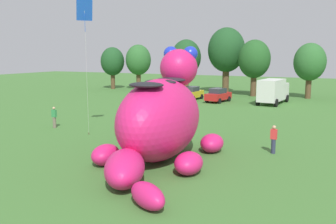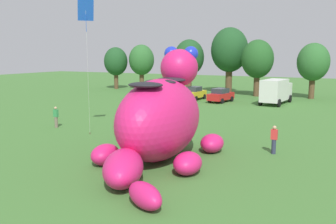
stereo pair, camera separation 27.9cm
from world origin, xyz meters
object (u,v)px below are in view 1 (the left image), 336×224
(tethered_flying_kite, at_px, (85,12))
(giant_inflatable_creature, at_px, (161,118))
(car_silver, at_px, (165,92))
(car_red, at_px, (218,95))
(spectator_near_inflatable, at_px, (274,140))
(spectator_mid_field, at_px, (54,117))
(box_truck, at_px, (273,90))
(car_yellow, at_px, (192,93))

(tethered_flying_kite, bearing_deg, giant_inflatable_creature, -22.38)
(car_silver, xyz_separation_m, car_red, (7.69, -0.57, 0.00))
(spectator_near_inflatable, relative_size, tethered_flying_kite, 0.18)
(spectator_mid_field, distance_m, tethered_flying_kite, 8.95)
(box_truck, height_order, spectator_near_inflatable, box_truck)
(giant_inflatable_creature, bearing_deg, car_silver, 115.82)
(car_silver, bearing_deg, box_truck, 2.68)
(tethered_flying_kite, bearing_deg, car_silver, 102.12)
(car_yellow, relative_size, car_red, 0.97)
(giant_inflatable_creature, bearing_deg, box_truck, 86.17)
(spectator_near_inflatable, bearing_deg, car_yellow, 122.85)
(car_yellow, height_order, spectator_mid_field, car_yellow)
(spectator_near_inflatable, xyz_separation_m, tethered_flying_kite, (-13.19, -0.66, 7.94))
(car_silver, xyz_separation_m, spectator_near_inflatable, (18.01, -21.78, -0.01))
(car_silver, height_order, spectator_near_inflatable, car_silver)
(giant_inflatable_creature, distance_m, tethered_flying_kite, 10.40)
(spectator_mid_field, bearing_deg, box_truck, 59.07)
(car_yellow, distance_m, car_red, 3.92)
(car_yellow, xyz_separation_m, spectator_near_inflatable, (14.17, -21.95, -0.01))
(giant_inflatable_creature, height_order, car_yellow, giant_inflatable_creature)
(car_yellow, bearing_deg, giant_inflatable_creature, -71.66)
(spectator_mid_field, bearing_deg, giant_inflatable_creature, -18.70)
(giant_inflatable_creature, distance_m, spectator_near_inflatable, 6.95)
(car_silver, bearing_deg, car_yellow, 2.50)
(giant_inflatable_creature, distance_m, car_yellow, 27.13)
(giant_inflatable_creature, height_order, tethered_flying_kite, tethered_flying_kite)
(car_silver, height_order, car_red, same)
(spectator_mid_field, bearing_deg, tethered_flying_kite, -11.44)
(car_silver, relative_size, car_red, 1.00)
(spectator_mid_field, bearing_deg, car_red, 71.79)
(box_truck, xyz_separation_m, spectator_mid_field, (-13.35, -22.28, -0.75))
(car_silver, distance_m, box_truck, 14.15)
(spectator_near_inflatable, bearing_deg, giant_inflatable_creature, -146.35)
(giant_inflatable_creature, relative_size, car_yellow, 2.89)
(giant_inflatable_creature, relative_size, spectator_mid_field, 7.09)
(box_truck, distance_m, tethered_flying_kite, 25.91)
(car_red, distance_m, spectator_near_inflatable, 23.59)
(car_silver, distance_m, spectator_mid_field, 21.63)
(giant_inflatable_creature, height_order, car_silver, giant_inflatable_creature)
(box_truck, bearing_deg, giant_inflatable_creature, -93.83)
(car_silver, relative_size, tethered_flying_kite, 0.45)
(giant_inflatable_creature, relative_size, tethered_flying_kite, 1.25)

